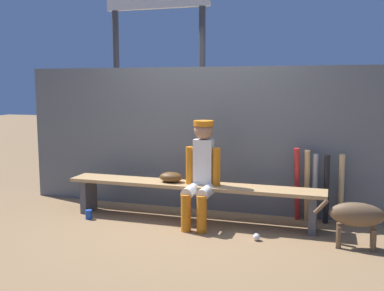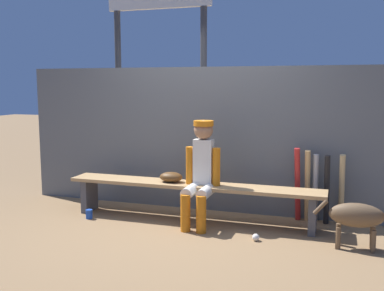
{
  "view_description": "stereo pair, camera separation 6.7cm",
  "coord_description": "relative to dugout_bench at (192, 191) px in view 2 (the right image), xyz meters",
  "views": [
    {
      "loc": [
        1.53,
        -4.87,
        1.61
      ],
      "look_at": [
        0.0,
        0.0,
        0.9
      ],
      "focal_mm": 41.64,
      "sensor_mm": 36.0,
      "label": 1
    },
    {
      "loc": [
        1.59,
        -4.85,
        1.61
      ],
      "look_at": [
        0.0,
        0.0,
        0.9
      ],
      "focal_mm": 41.64,
      "sensor_mm": 36.0,
      "label": 2
    }
  ],
  "objects": [
    {
      "name": "ground_plane",
      "position": [
        0.0,
        0.0,
        -0.36
      ],
      "size": [
        30.0,
        30.0,
        0.0
      ],
      "primitive_type": "plane",
      "color": "olive"
    },
    {
      "name": "chainlink_fence",
      "position": [
        0.0,
        0.52,
        0.55
      ],
      "size": [
        4.95,
        0.03,
        1.82
      ],
      "primitive_type": "cube",
      "color": "#595E63",
      "rests_on": "ground_plane"
    },
    {
      "name": "dugout_bench",
      "position": [
        0.0,
        0.0,
        0.0
      ],
      "size": [
        3.06,
        0.36,
        0.45
      ],
      "color": "tan",
      "rests_on": "ground_plane"
    },
    {
      "name": "player_seated",
      "position": [
        0.14,
        -0.11,
        0.28
      ],
      "size": [
        0.41,
        0.55,
        1.2
      ],
      "color": "silver",
      "rests_on": "ground_plane"
    },
    {
      "name": "baseball_glove",
      "position": [
        -0.26,
        0.0,
        0.15
      ],
      "size": [
        0.28,
        0.2,
        0.12
      ],
      "primitive_type": "ellipsoid",
      "color": "#593819",
      "rests_on": "dugout_bench"
    },
    {
      "name": "bat_aluminum_red",
      "position": [
        1.18,
        0.36,
        0.08
      ],
      "size": [
        0.1,
        0.22,
        0.88
      ],
      "primitive_type": "cylinder",
      "rotation": [
        0.16,
        0.0,
        -0.17
      ],
      "color": "#B22323",
      "rests_on": "ground_plane"
    },
    {
      "name": "bat_wood_tan",
      "position": [
        1.29,
        0.38,
        0.07
      ],
      "size": [
        0.08,
        0.19,
        0.86
      ],
      "primitive_type": "cylinder",
      "rotation": [
        0.15,
        0.0,
        -0.08
      ],
      "color": "tan",
      "rests_on": "ground_plane"
    },
    {
      "name": "bat_aluminum_silver",
      "position": [
        1.38,
        0.42,
        0.04
      ],
      "size": [
        0.07,
        0.15,
        0.81
      ],
      "primitive_type": "cylinder",
      "rotation": [
        0.11,
        0.0,
        -0.06
      ],
      "color": "#B7B7BC",
      "rests_on": "ground_plane"
    },
    {
      "name": "bat_aluminum_black",
      "position": [
        1.51,
        0.35,
        0.04
      ],
      "size": [
        0.08,
        0.14,
        0.82
      ],
      "primitive_type": "cylinder",
      "rotation": [
        0.09,
        0.0,
        -0.13
      ],
      "color": "black",
      "rests_on": "ground_plane"
    },
    {
      "name": "bat_wood_natural",
      "position": [
        1.67,
        0.41,
        0.05
      ],
      "size": [
        0.08,
        0.21,
        0.83
      ],
      "primitive_type": "cylinder",
      "rotation": [
        0.17,
        0.0,
        -0.07
      ],
      "color": "tan",
      "rests_on": "ground_plane"
    },
    {
      "name": "baseball",
      "position": [
        0.84,
        -0.44,
        -0.33
      ],
      "size": [
        0.07,
        0.07,
        0.07
      ],
      "primitive_type": "sphere",
      "color": "white",
      "rests_on": "ground_plane"
    },
    {
      "name": "cup_on_ground",
      "position": [
        -1.21,
        -0.3,
        -0.31
      ],
      "size": [
        0.08,
        0.08,
        0.11
      ],
      "primitive_type": "cylinder",
      "color": "#1E47AD",
      "rests_on": "ground_plane"
    },
    {
      "name": "cup_on_bench",
      "position": [
        0.06,
        0.01,
        0.14
      ],
      "size": [
        0.08,
        0.08,
        0.11
      ],
      "primitive_type": "cylinder",
      "color": "#1E47AD",
      "rests_on": "dugout_bench"
    },
    {
      "name": "scoreboard",
      "position": [
        -1.02,
        1.65,
        2.39
      ],
      "size": [
        1.94,
        0.27,
        3.98
      ],
      "color": "#3F3F42",
      "rests_on": "ground_plane"
    },
    {
      "name": "dog",
      "position": [
        1.86,
        -0.36,
        -0.03
      ],
      "size": [
        0.84,
        0.2,
        0.49
      ],
      "color": "brown",
      "rests_on": "ground_plane"
    }
  ]
}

